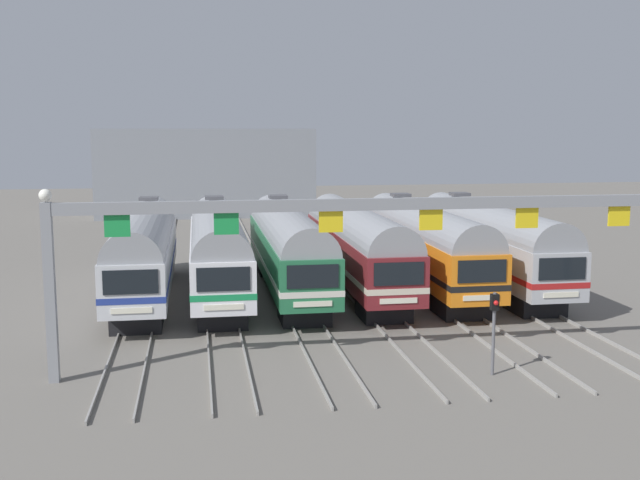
# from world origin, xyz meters

# --- Properties ---
(ground_plane) EXTENTS (160.00, 160.00, 0.00)m
(ground_plane) POSITION_xyz_m (0.00, 0.00, 0.00)
(ground_plane) COLOR slate
(track_bed) EXTENTS (20.78, 70.00, 0.15)m
(track_bed) POSITION_xyz_m (0.00, 17.00, 0.07)
(track_bed) COLOR gray
(track_bed) RESTS_ON ground
(commuter_train_silver) EXTENTS (2.88, 18.06, 5.05)m
(commuter_train_silver) POSITION_xyz_m (-9.64, -0.00, 2.69)
(commuter_train_silver) COLOR silver
(commuter_train_silver) RESTS_ON ground
(commuter_train_white) EXTENTS (2.88, 18.06, 5.05)m
(commuter_train_white) POSITION_xyz_m (-5.78, -0.00, 2.69)
(commuter_train_white) COLOR white
(commuter_train_white) RESTS_ON ground
(commuter_train_green) EXTENTS (2.88, 18.06, 5.05)m
(commuter_train_green) POSITION_xyz_m (-1.93, -0.00, 2.69)
(commuter_train_green) COLOR #236B42
(commuter_train_green) RESTS_ON ground
(commuter_train_maroon) EXTENTS (2.88, 18.06, 4.77)m
(commuter_train_maroon) POSITION_xyz_m (1.93, -0.01, 2.69)
(commuter_train_maroon) COLOR maroon
(commuter_train_maroon) RESTS_ON ground
(commuter_train_orange) EXTENTS (2.88, 18.06, 5.05)m
(commuter_train_orange) POSITION_xyz_m (5.78, -0.00, 2.69)
(commuter_train_orange) COLOR orange
(commuter_train_orange) RESTS_ON ground
(commuter_train_stainless) EXTENTS (2.88, 18.06, 5.05)m
(commuter_train_stainless) POSITION_xyz_m (9.64, -0.00, 2.69)
(commuter_train_stainless) COLOR #B2B5BA
(commuter_train_stainless) RESTS_ON ground
(catenary_gantry) EXTENTS (24.51, 0.44, 6.97)m
(catenary_gantry) POSITION_xyz_m (0.00, -13.50, 5.32)
(catenary_gantry) COLOR gray
(catenary_gantry) RESTS_ON ground
(yard_signal_mast) EXTENTS (0.28, 0.35, 3.11)m
(yard_signal_mast) POSITION_xyz_m (3.85, -15.28, 2.17)
(yard_signal_mast) COLOR #59595E
(yard_signal_mast) RESTS_ON ground
(maintenance_building) EXTENTS (22.26, 10.00, 9.06)m
(maintenance_building) POSITION_xyz_m (-5.77, 41.39, 4.53)
(maintenance_building) COLOR gray
(maintenance_building) RESTS_ON ground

